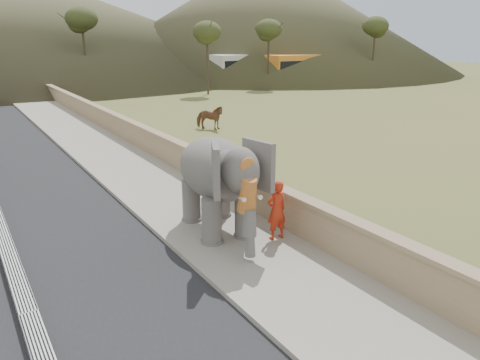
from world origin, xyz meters
name	(u,v)px	position (x,y,z in m)	size (l,w,h in m)	color
ground	(262,264)	(0.00, 0.00, 0.00)	(160.00, 160.00, 0.00)	olive
walkway	(123,165)	(0.00, 10.00, 0.07)	(3.00, 120.00, 0.15)	#9E9687
parapet	(160,148)	(1.65, 10.00, 0.55)	(0.30, 120.00, 1.10)	tan
cow	(209,118)	(6.70, 14.99, 0.68)	(0.73, 1.61, 1.36)	brown
distant_car	(222,79)	(19.02, 35.02, 0.72)	(1.70, 4.23, 1.44)	silver
bus_white	(257,68)	(24.01, 35.94, 1.55)	(2.50, 11.00, 3.10)	white
bus_orange	(312,69)	(28.56, 31.96, 1.55)	(2.50, 11.00, 3.10)	orange
hill_right	(264,14)	(36.00, 52.00, 8.00)	(56.00, 56.00, 16.00)	brown
hill_far	(19,21)	(5.00, 70.00, 7.00)	(80.00, 80.00, 14.00)	brown
elephant_and_man	(217,182)	(0.02, 2.13, 1.44)	(2.38, 3.81, 2.61)	slate
trees	(105,54)	(3.84, 24.40, 3.89)	(47.80, 35.24, 8.78)	#473828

